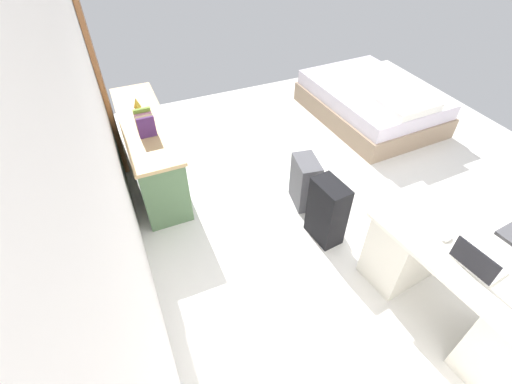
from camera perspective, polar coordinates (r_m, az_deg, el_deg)
The scene contains 12 objects.
ground_plane at distance 4.17m, azimuth 13.48°, elevation -1.28°, with size 5.92×5.92×0.00m, color silver.
wall_back at distance 2.68m, azimuth -23.44°, elevation 8.34°, with size 4.92×0.10×2.90m, color white.
door_wooden at distance 4.58m, azimuth -23.29°, elevation 16.14°, with size 0.88×0.05×2.04m, color brown.
desk at distance 3.26m, azimuth 28.84°, elevation -12.92°, with size 1.51×0.83×0.74m.
credenza at distance 4.31m, azimuth -16.29°, elevation 6.34°, with size 1.80×0.48×0.76m.
bed at distance 5.62m, azimuth 17.61°, elevation 13.25°, with size 1.95×1.47×0.58m.
suitcase_black at distance 3.52m, azimuth 11.08°, elevation -3.05°, with size 0.36×0.22×0.67m, color black.
suitcase_spare_grey at distance 3.89m, azimuth 7.69°, elevation 1.55°, with size 0.36×0.22×0.56m, color #4C4C51.
laptop at distance 2.93m, azimuth 31.32°, elevation -9.39°, with size 0.33×0.26×0.21m.
computer_mouse at distance 3.04m, azimuth 27.75°, elevation -6.38°, with size 0.06×0.10×0.03m, color white.
book_row at distance 3.85m, azimuth -16.98°, elevation 10.20°, with size 0.19×0.17×0.23m.
figurine_small at distance 4.37m, azimuth -18.25°, elevation 13.19°, with size 0.08×0.08×0.11m, color gold.
Camera 1 is at (-2.31, 2.06, 2.80)m, focal length 25.49 mm.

